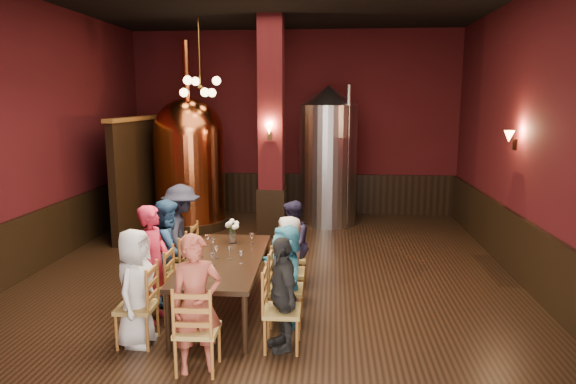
# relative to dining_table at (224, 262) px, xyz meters

# --- Properties ---
(room) EXTENTS (10.00, 10.02, 4.50)m
(room) POSITION_rel_dining_table_xyz_m (0.45, 1.29, 1.56)
(room) COLOR black
(room) RESTS_ON ground
(wainscot_right) EXTENTS (0.08, 9.90, 1.00)m
(wainscot_right) POSITION_rel_dining_table_xyz_m (4.41, 1.29, -0.19)
(wainscot_right) COLOR black
(wainscot_right) RESTS_ON ground
(wainscot_back) EXTENTS (7.90, 0.08, 1.00)m
(wainscot_back) POSITION_rel_dining_table_xyz_m (0.45, 6.25, -0.19)
(wainscot_back) COLOR black
(wainscot_back) RESTS_ON ground
(wainscot_left) EXTENTS (0.08, 9.90, 1.00)m
(wainscot_left) POSITION_rel_dining_table_xyz_m (-3.51, 1.29, -0.19)
(wainscot_left) COLOR black
(wainscot_left) RESTS_ON ground
(column) EXTENTS (0.58, 0.58, 4.50)m
(column) POSITION_rel_dining_table_xyz_m (0.15, 4.09, 1.56)
(column) COLOR #410D11
(column) RESTS_ON ground
(partition) EXTENTS (0.22, 3.50, 2.40)m
(partition) POSITION_rel_dining_table_xyz_m (-2.75, 4.49, 0.51)
(partition) COLOR black
(partition) RESTS_ON ground
(pendant_cluster) EXTENTS (0.90, 0.90, 1.70)m
(pendant_cluster) POSITION_rel_dining_table_xyz_m (-1.35, 4.19, 2.41)
(pendant_cluster) COLOR #A57226
(pendant_cluster) RESTS_ON room
(sconce_wall) EXTENTS (0.20, 0.20, 0.36)m
(sconce_wall) POSITION_rel_dining_table_xyz_m (4.35, 2.09, 1.51)
(sconce_wall) COLOR black
(sconce_wall) RESTS_ON room
(sconce_column) EXTENTS (0.20, 0.20, 0.36)m
(sconce_column) POSITION_rel_dining_table_xyz_m (0.15, 3.79, 1.51)
(sconce_column) COLOR black
(sconce_column) RESTS_ON column
(dining_table) EXTENTS (1.06, 2.42, 0.75)m
(dining_table) POSITION_rel_dining_table_xyz_m (0.00, 0.00, 0.00)
(dining_table) COLOR black
(dining_table) RESTS_ON ground
(chair_0) EXTENTS (0.47, 0.47, 0.92)m
(chair_0) POSITION_rel_dining_table_xyz_m (-0.83, -1.02, -0.23)
(chair_0) COLOR brown
(chair_0) RESTS_ON ground
(person_0) EXTENTS (0.49, 0.71, 1.39)m
(person_0) POSITION_rel_dining_table_xyz_m (-0.83, -1.02, 0.01)
(person_0) COLOR silver
(person_0) RESTS_ON ground
(chair_1) EXTENTS (0.47, 0.47, 0.92)m
(chair_1) POSITION_rel_dining_table_xyz_m (-0.84, -0.35, -0.23)
(chair_1) COLOR brown
(chair_1) RESTS_ON ground
(person_1) EXTENTS (0.38, 0.57, 1.52)m
(person_1) POSITION_rel_dining_table_xyz_m (-0.84, -0.35, 0.07)
(person_1) COLOR #B41E38
(person_1) RESTS_ON ground
(chair_2) EXTENTS (0.47, 0.47, 0.92)m
(chair_2) POSITION_rel_dining_table_xyz_m (-0.86, 0.31, -0.23)
(chair_2) COLOR brown
(chair_2) RESTS_ON ground
(person_2) EXTENTS (0.46, 0.76, 1.47)m
(person_2) POSITION_rel_dining_table_xyz_m (-0.86, 0.31, 0.05)
(person_2) COLOR navy
(person_2) RESTS_ON ground
(chair_3) EXTENTS (0.47, 0.47, 0.92)m
(chair_3) POSITION_rel_dining_table_xyz_m (-0.87, 0.98, -0.23)
(chair_3) COLOR brown
(chair_3) RESTS_ON ground
(person_3) EXTENTS (0.79, 1.12, 1.57)m
(person_3) POSITION_rel_dining_table_xyz_m (-0.87, 0.98, 0.10)
(person_3) COLOR black
(person_3) RESTS_ON ground
(chair_4) EXTENTS (0.47, 0.47, 0.92)m
(chair_4) POSITION_rel_dining_table_xyz_m (0.87, -0.98, -0.23)
(chair_4) COLOR brown
(chair_4) RESTS_ON ground
(person_4) EXTENTS (0.59, 0.84, 1.33)m
(person_4) POSITION_rel_dining_table_xyz_m (0.87, -0.98, -0.02)
(person_4) COLOR black
(person_4) RESTS_ON ground
(chair_5) EXTENTS (0.47, 0.47, 0.92)m
(chair_5) POSITION_rel_dining_table_xyz_m (0.86, -0.31, -0.23)
(chair_5) COLOR brown
(chair_5) RESTS_ON ground
(person_5) EXTENTS (0.78, 1.27, 1.30)m
(person_5) POSITION_rel_dining_table_xyz_m (0.86, -0.31, -0.04)
(person_5) COLOR teal
(person_5) RESTS_ON ground
(chair_6) EXTENTS (0.47, 0.47, 0.92)m
(chair_6) POSITION_rel_dining_table_xyz_m (0.84, 0.35, -0.23)
(chair_6) COLOR brown
(chair_6) RESTS_ON ground
(person_6) EXTENTS (0.47, 0.66, 1.26)m
(person_6) POSITION_rel_dining_table_xyz_m (0.84, 0.35, -0.06)
(person_6) COLOR #BDADA7
(person_6) RESTS_ON ground
(chair_7) EXTENTS (0.47, 0.47, 0.92)m
(chair_7) POSITION_rel_dining_table_xyz_m (0.83, 1.02, -0.23)
(chair_7) COLOR brown
(chair_7) RESTS_ON ground
(person_7) EXTENTS (0.35, 0.67, 1.34)m
(person_7) POSITION_rel_dining_table_xyz_m (0.83, 1.02, -0.02)
(person_7) COLOR #1C1831
(person_7) RESTS_ON ground
(chair_8) EXTENTS (0.47, 0.47, 0.92)m
(chair_8) POSITION_rel_dining_table_xyz_m (0.04, -1.55, -0.23)
(chair_8) COLOR brown
(chair_8) RESTS_ON ground
(person_8) EXTENTS (0.63, 0.53, 1.48)m
(person_8) POSITION_rel_dining_table_xyz_m (0.04, -1.55, 0.05)
(person_8) COLOR brown
(person_8) RESTS_ON ground
(copper_kettle) EXTENTS (1.73, 1.73, 4.08)m
(copper_kettle) POSITION_rel_dining_table_xyz_m (-1.76, 4.63, 0.80)
(copper_kettle) COLOR black
(copper_kettle) RESTS_ON ground
(steel_vessel) EXTENTS (1.67, 1.67, 3.15)m
(steel_vessel) POSITION_rel_dining_table_xyz_m (1.31, 5.19, 0.89)
(steel_vessel) COLOR #B2B2B7
(steel_vessel) RESTS_ON ground
(rose_vase) EXTENTS (0.21, 0.21, 0.36)m
(rose_vase) POSITION_rel_dining_table_xyz_m (-0.03, 0.72, 0.30)
(rose_vase) COLOR white
(rose_vase) RESTS_ON dining_table
(wine_glass_0) EXTENTS (0.07, 0.07, 0.17)m
(wine_glass_0) POSITION_rel_dining_table_xyz_m (0.26, -0.23, 0.15)
(wine_glass_0) COLOR white
(wine_glass_0) RESTS_ON dining_table
(wine_glass_1) EXTENTS (0.07, 0.07, 0.17)m
(wine_glass_1) POSITION_rel_dining_table_xyz_m (0.09, -0.06, 0.15)
(wine_glass_1) COLOR white
(wine_glass_1) RESTS_ON dining_table
(wine_glass_2) EXTENTS (0.07, 0.07, 0.17)m
(wine_glass_2) POSITION_rel_dining_table_xyz_m (-0.36, 0.52, 0.15)
(wine_glass_2) COLOR white
(wine_glass_2) RESTS_ON dining_table
(wine_glass_3) EXTENTS (0.07, 0.07, 0.17)m
(wine_glass_3) POSITION_rel_dining_table_xyz_m (0.27, 0.67, 0.15)
(wine_glass_3) COLOR white
(wine_glass_3) RESTS_ON dining_table
(wine_glass_4) EXTENTS (0.07, 0.07, 0.17)m
(wine_glass_4) POSITION_rel_dining_table_xyz_m (-0.23, 0.35, 0.15)
(wine_glass_4) COLOR white
(wine_glass_4) RESTS_ON dining_table
(wine_glass_5) EXTENTS (0.07, 0.07, 0.17)m
(wine_glass_5) POSITION_rel_dining_table_xyz_m (-0.32, 0.01, 0.15)
(wine_glass_5) COLOR white
(wine_glass_5) RESTS_ON dining_table
(wine_glass_6) EXTENTS (0.07, 0.07, 0.17)m
(wine_glass_6) POSITION_rel_dining_table_xyz_m (-0.10, -0.03, 0.15)
(wine_glass_6) COLOR white
(wine_glass_6) RESTS_ON dining_table
(wine_glass_7) EXTENTS (0.07, 0.07, 0.17)m
(wine_glass_7) POSITION_rel_dining_table_xyz_m (-0.08, -0.33, 0.15)
(wine_glass_7) COLOR white
(wine_glass_7) RESTS_ON dining_table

